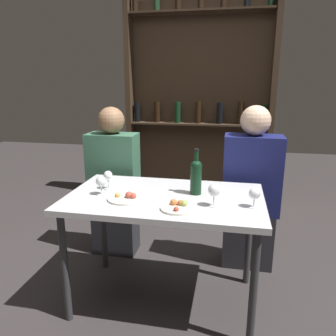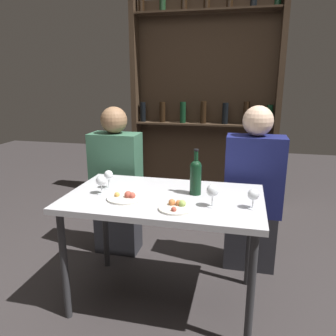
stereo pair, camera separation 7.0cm
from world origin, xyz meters
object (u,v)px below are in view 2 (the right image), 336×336
Objects in this scene: wine_glass_1 at (101,181)px; food_plate_1 at (126,197)px; food_plate_0 at (176,207)px; seated_person_left at (117,186)px; wine_glass_3 at (253,195)px; wine_bottle at (196,175)px; seated_person_right at (253,194)px; wine_glass_2 at (213,191)px; wine_glass_0 at (109,176)px.

wine_glass_1 is 0.51× the size of food_plate_1.
seated_person_left is (-0.66, 0.76, -0.17)m from food_plate_0.
wine_glass_3 is (0.93, -0.03, -0.00)m from wine_glass_1.
wine_bottle is 0.23× the size of seated_person_right.
wine_glass_1 reaches higher than food_plate_1.
wine_glass_1 is at bearing -167.43° from wine_bottle.
wine_bottle is 0.68m from seated_person_right.
wine_glass_2 is at bearing -56.53° from wine_bottle.
food_plate_1 is (-0.33, 0.09, -0.00)m from food_plate_0.
wine_bottle is 0.30m from food_plate_0.
seated_person_right is (0.95, 0.63, -0.23)m from wine_glass_1.
food_plate_0 is 0.15× the size of seated_person_left.
wine_glass_2 is 0.53m from food_plate_1.
wine_bottle is 2.44× the size of wine_glass_1.
wine_glass_0 reaches higher than wine_glass_1.
wine_bottle is at bearing 123.47° from wine_glass_2.
food_plate_1 is at bearing -14.66° from wine_glass_1.
wine_glass_2 is 0.10× the size of seated_person_right.
wine_glass_1 is 0.69m from seated_person_left.
food_plate_0 is (0.51, -0.25, -0.08)m from wine_glass_0.
wine_glass_0 is 0.10× the size of seated_person_left.
seated_person_left reaches higher than wine_glass_0.
wine_glass_3 is at bearing -31.36° from seated_person_left.
wine_glass_1 reaches higher than wine_glass_3.
seated_person_left is at bearing 141.41° from wine_glass_2.
seated_person_left is at bearing 103.97° from wine_glass_1.
wine_glass_2 is 0.23m from wine_glass_3.
seated_person_right is (0.77, 0.67, -0.16)m from food_plate_1.
wine_glass_0 is 0.57m from food_plate_0.
seated_person_right reaches higher than wine_glass_2.
seated_person_right reaches higher than wine_bottle.
food_plate_1 is at bearing -63.34° from seated_person_left.
wine_glass_3 is at bearing -2.08° from wine_glass_1.
wine_glass_1 is 0.53m from food_plate_0.
food_plate_0 is (-0.07, -0.27, -0.11)m from wine_bottle.
seated_person_right is (0.44, 0.76, -0.16)m from food_plate_0.
wine_glass_2 reaches higher than food_plate_0.
wine_glass_2 is 0.22m from food_plate_0.
wine_bottle is at bearing 24.06° from food_plate_1.
wine_glass_1 is at bearing -90.87° from wine_glass_0.
wine_glass_2 reaches higher than wine_glass_0.
wine_glass_1 is at bearing 164.77° from food_plate_0.
seated_person_right is (0.02, 0.66, -0.22)m from wine_glass_3.
wine_glass_1 is 0.91× the size of wine_glass_2.
wine_glass_3 is 0.43m from food_plate_0.
seated_person_left is at bearing 116.66° from food_plate_1.
food_plate_1 is at bearing -41.70° from wine_glass_0.
food_plate_0 is at bearing -48.96° from seated_person_left.
seated_person_right reaches higher than food_plate_0.
seated_person_left is (-0.16, 0.51, -0.25)m from wine_glass_0.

